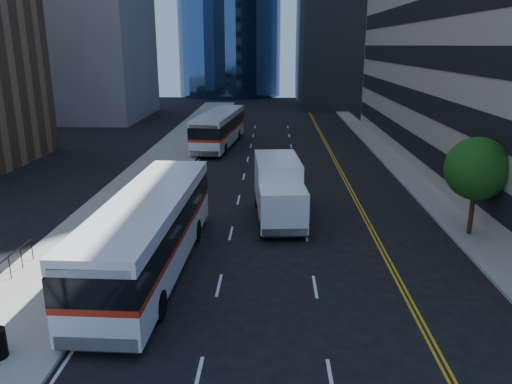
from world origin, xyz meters
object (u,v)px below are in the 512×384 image
bus_front (150,231)px  box_truck (279,189)px  street_tree (477,169)px  bus_rear (219,128)px

bus_front → box_truck: (5.64, 7.02, -0.10)m
box_truck → bus_front: bearing=-133.4°
street_tree → bus_front: street_tree is taller
bus_front → box_truck: bus_front is taller
street_tree → bus_rear: (-15.60, 23.79, -1.82)m
street_tree → box_truck: bearing=166.8°
street_tree → bus_front: size_ratio=0.38×
bus_front → bus_rear: (-0.00, 28.47, -0.07)m
street_tree → box_truck: (-9.96, 2.34, -1.85)m
bus_front → bus_rear: bearing=91.6°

